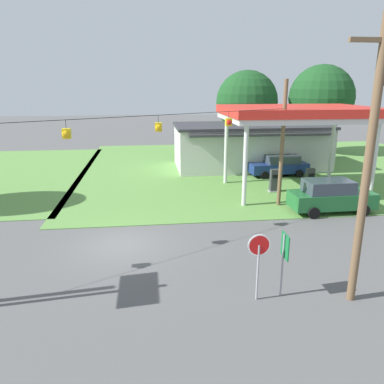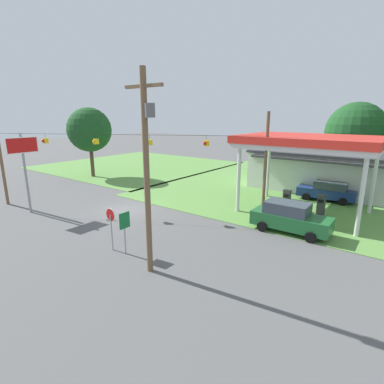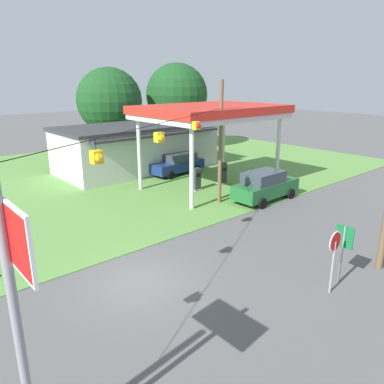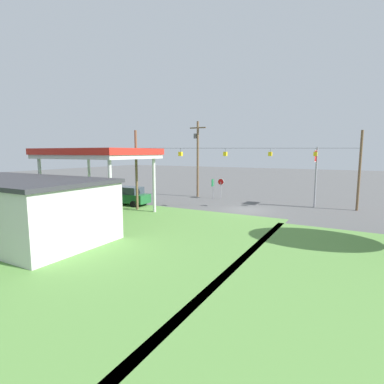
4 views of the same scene
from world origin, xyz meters
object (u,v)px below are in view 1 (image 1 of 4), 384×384
object	(u,v)px
gas_station_store	(250,146)
utility_pole_main	(371,153)
car_at_pumps_rear	(279,165)
tree_behind_station	(247,102)
fuel_pump_far	(310,180)
route_sign	(284,252)
stop_sign_roadside	(259,253)
fuel_pump_near	(274,181)
gas_station_canopy	(297,114)
tree_far_back	(321,98)
car_at_pumps_front	(331,196)

from	to	relation	value
gas_station_store	utility_pole_main	bearing A→B (deg)	-95.80
car_at_pumps_rear	tree_behind_station	bearing A→B (deg)	-93.51
fuel_pump_far	utility_pole_main	world-z (taller)	utility_pole_main
route_sign	stop_sign_roadside	bearing A→B (deg)	-171.50
route_sign	car_at_pumps_rear	bearing A→B (deg)	70.96
fuel_pump_near	fuel_pump_far	size ratio (longest dim) A/B	1.00
gas_station_store	fuel_pump_near	size ratio (longest dim) A/B	8.28
fuel_pump_near	stop_sign_roadside	size ratio (longest dim) A/B	0.66
fuel_pump_far	stop_sign_roadside	distance (m)	15.53
gas_station_canopy	car_at_pumps_rear	distance (m)	6.55
car_at_pumps_rear	utility_pole_main	world-z (taller)	utility_pole_main
tree_behind_station	car_at_pumps_rear	bearing A→B (deg)	-89.59
car_at_pumps_rear	utility_pole_main	xyz separation A→B (m)	(-3.76, -18.44, 4.38)
route_sign	tree_far_back	bearing A→B (deg)	63.20
stop_sign_roadside	fuel_pump_near	bearing A→B (deg)	-111.06
fuel_pump_far	gas_station_store	bearing A→B (deg)	104.42
gas_station_store	tree_far_back	bearing A→B (deg)	32.65
car_at_pumps_front	stop_sign_roadside	bearing A→B (deg)	-129.90
tree_far_back	tree_behind_station	bearing A→B (deg)	171.45
gas_station_store	fuel_pump_far	distance (m)	8.74
route_sign	tree_behind_station	distance (m)	29.61
gas_station_store	stop_sign_roadside	distance (m)	22.49
car_at_pumps_front	route_sign	bearing A→B (deg)	-126.27
gas_station_store	car_at_pumps_rear	distance (m)	4.14
fuel_pump_near	utility_pole_main	size ratio (longest dim) A/B	0.17
fuel_pump_near	utility_pole_main	bearing A→B (deg)	-97.26
car_at_pumps_rear	stop_sign_roadside	distance (m)	19.45
gas_station_canopy	route_sign	size ratio (longest dim) A/B	4.12
route_sign	fuel_pump_near	bearing A→B (deg)	72.47
car_at_pumps_rear	route_sign	world-z (taller)	route_sign
stop_sign_roadside	tree_behind_station	world-z (taller)	tree_behind_station
car_at_pumps_front	gas_station_store	bearing A→B (deg)	95.17
gas_station_store	utility_pole_main	world-z (taller)	utility_pole_main
car_at_pumps_rear	stop_sign_roadside	bearing A→B (deg)	64.47
utility_pole_main	tree_behind_station	bearing A→B (deg)	82.83
gas_station_store	car_at_pumps_rear	bearing A→B (deg)	-67.92
stop_sign_roadside	car_at_pumps_front	bearing A→B (deg)	-128.95
fuel_pump_near	car_at_pumps_front	size ratio (longest dim) A/B	0.33
gas_station_store	tree_far_back	xyz separation A→B (m)	(9.23, 5.92, 4.05)
route_sign	utility_pole_main	bearing A→B (deg)	-12.11
gas_station_canopy	route_sign	distance (m)	14.82
utility_pole_main	tree_far_back	size ratio (longest dim) A/B	1.00
car_at_pumps_rear	gas_station_canopy	bearing A→B (deg)	77.87
car_at_pumps_front	utility_pole_main	bearing A→B (deg)	-112.80
gas_station_store	fuel_pump_near	distance (m)	8.48
gas_station_canopy	route_sign	xyz separation A→B (m)	(-5.51, -13.24, -3.74)
fuel_pump_far	tree_far_back	xyz separation A→B (m)	(7.08, 14.30, 5.25)
utility_pole_main	tree_behind_station	world-z (taller)	utility_pole_main
route_sign	utility_pole_main	xyz separation A→B (m)	(2.43, -0.52, 3.58)
gas_station_canopy	tree_far_back	world-z (taller)	tree_far_back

